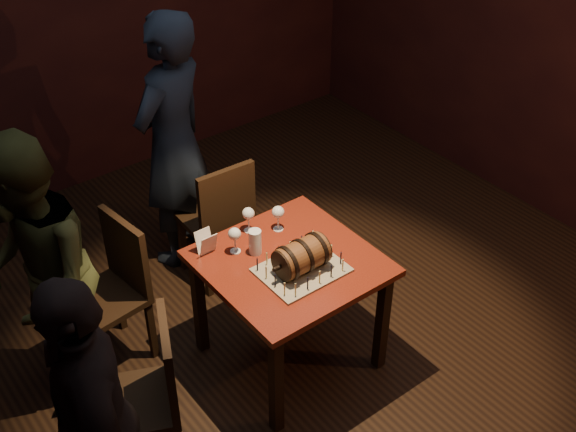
% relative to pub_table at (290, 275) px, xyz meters
% --- Properties ---
extents(room_shell, '(5.04, 5.04, 2.80)m').
position_rel_pub_table_xyz_m(room_shell, '(-0.01, 0.07, 0.76)').
color(room_shell, black).
rests_on(room_shell, ground).
extents(pub_table, '(0.90, 0.90, 0.75)m').
position_rel_pub_table_xyz_m(pub_table, '(0.00, 0.00, 0.00)').
color(pub_table, '#54160E').
rests_on(pub_table, ground).
extents(cake_board, '(0.45, 0.35, 0.01)m').
position_rel_pub_table_xyz_m(cake_board, '(-0.00, -0.11, 0.12)').
color(cake_board, gray).
rests_on(cake_board, pub_table).
extents(barrel_cake, '(0.34, 0.19, 0.19)m').
position_rel_pub_table_xyz_m(barrel_cake, '(-0.00, -0.11, 0.21)').
color(barrel_cake, brown).
rests_on(barrel_cake, cake_board).
extents(birthday_candles, '(0.40, 0.30, 0.09)m').
position_rel_pub_table_xyz_m(birthday_candles, '(-0.00, -0.11, 0.16)').
color(birthday_candles, '#FAEF95').
rests_on(birthday_candles, cake_board).
extents(wine_glass_left, '(0.07, 0.07, 0.16)m').
position_rel_pub_table_xyz_m(wine_glass_left, '(-0.19, 0.24, 0.23)').
color(wine_glass_left, silver).
rests_on(wine_glass_left, pub_table).
extents(wine_glass_mid, '(0.07, 0.07, 0.16)m').
position_rel_pub_table_xyz_m(wine_glass_mid, '(-0.02, 0.36, 0.23)').
color(wine_glass_mid, silver).
rests_on(wine_glass_mid, pub_table).
extents(wine_glass_right, '(0.07, 0.07, 0.16)m').
position_rel_pub_table_xyz_m(wine_glass_right, '(0.12, 0.26, 0.23)').
color(wine_glass_right, silver).
rests_on(wine_glass_right, pub_table).
extents(pint_of_ale, '(0.07, 0.07, 0.15)m').
position_rel_pub_table_xyz_m(pint_of_ale, '(-0.11, 0.17, 0.18)').
color(pint_of_ale, silver).
rests_on(pint_of_ale, pub_table).
extents(menu_card, '(0.10, 0.05, 0.13)m').
position_rel_pub_table_xyz_m(menu_card, '(-0.32, 0.34, 0.17)').
color(menu_card, white).
rests_on(menu_card, pub_table).
extents(chair_back, '(0.41, 0.41, 0.93)m').
position_rel_pub_table_xyz_m(chair_back, '(0.08, 0.85, -0.12)').
color(chair_back, black).
rests_on(chair_back, ground).
extents(chair_left_rear, '(0.45, 0.45, 0.93)m').
position_rel_pub_table_xyz_m(chair_left_rear, '(-0.76, 0.66, -0.12)').
color(chair_left_rear, black).
rests_on(chair_left_rear, ground).
extents(chair_left_front, '(0.53, 0.53, 0.93)m').
position_rel_pub_table_xyz_m(chair_left_front, '(-0.97, -0.16, -0.12)').
color(chair_left_front, black).
rests_on(chair_left_front, ground).
extents(person_back, '(0.77, 0.65, 1.79)m').
position_rel_pub_table_xyz_m(person_back, '(0.02, 1.27, 0.26)').
color(person_back, black).
rests_on(person_back, ground).
extents(person_left_rear, '(0.87, 0.97, 1.64)m').
position_rel_pub_table_xyz_m(person_left_rear, '(-1.18, 0.61, 0.18)').
color(person_left_rear, '#353C1E').
rests_on(person_left_rear, ground).
extents(person_left_front, '(0.60, 0.97, 1.54)m').
position_rel_pub_table_xyz_m(person_left_front, '(-1.32, -0.34, 0.13)').
color(person_left_front, black).
rests_on(person_left_front, ground).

